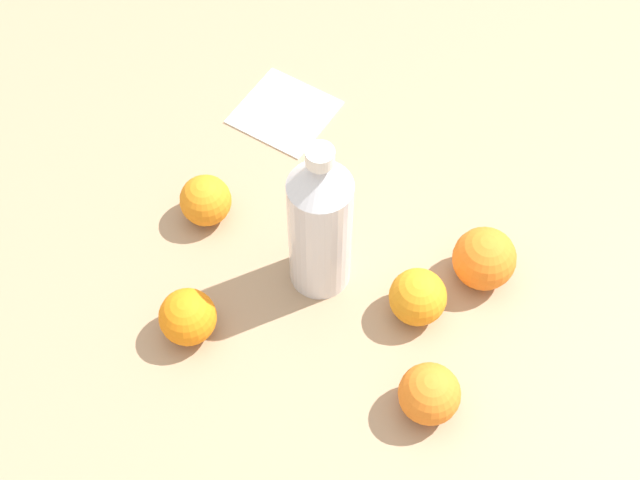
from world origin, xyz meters
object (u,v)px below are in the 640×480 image
(orange_2, at_px, (429,394))
(orange_3, at_px, (188,317))
(water_bottle, at_px, (320,222))
(orange_4, at_px, (418,297))
(folded_napkin, at_px, (285,112))
(orange_1, at_px, (484,259))
(orange_0, at_px, (206,200))

(orange_2, relative_size, orange_3, 1.03)
(water_bottle, bearing_deg, orange_3, 77.63)
(water_bottle, xyz_separation_m, orange_4, (-0.05, 0.12, -0.08))
(orange_3, distance_m, folded_napkin, 0.38)
(orange_1, distance_m, orange_4, 0.10)
(water_bottle, xyz_separation_m, orange_3, (0.18, -0.05, -0.08))
(orange_2, bearing_deg, orange_0, -87.33)
(orange_1, relative_size, folded_napkin, 0.63)
(orange_0, relative_size, folded_napkin, 0.54)
(water_bottle, relative_size, orange_4, 3.50)
(orange_1, height_order, orange_4, orange_1)
(folded_napkin, bearing_deg, orange_0, 18.80)
(orange_1, xyz_separation_m, orange_4, (0.10, -0.02, -0.00))
(orange_2, bearing_deg, folded_napkin, -111.23)
(water_bottle, relative_size, folded_napkin, 1.98)
(orange_4, bearing_deg, water_bottle, -67.29)
(orange_0, bearing_deg, water_bottle, 106.28)
(water_bottle, height_order, folded_napkin, water_bottle)
(orange_0, distance_m, orange_3, 0.18)
(water_bottle, relative_size, orange_2, 3.45)
(orange_3, height_order, folded_napkin, orange_3)
(water_bottle, bearing_deg, folded_napkin, -29.05)
(orange_1, xyz_separation_m, orange_2, (0.18, 0.08, -0.00))
(orange_2, relative_size, folded_napkin, 0.57)
(orange_1, distance_m, folded_napkin, 0.38)
(orange_4, bearing_deg, folded_napkin, -104.87)
(orange_0, height_order, orange_2, orange_2)
(orange_3, xyz_separation_m, orange_4, (-0.23, 0.17, 0.00))
(water_bottle, distance_m, orange_0, 0.20)
(orange_3, bearing_deg, folded_napkin, -149.51)
(water_bottle, xyz_separation_m, orange_2, (0.03, 0.22, -0.08))
(orange_4, bearing_deg, orange_1, 169.05)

